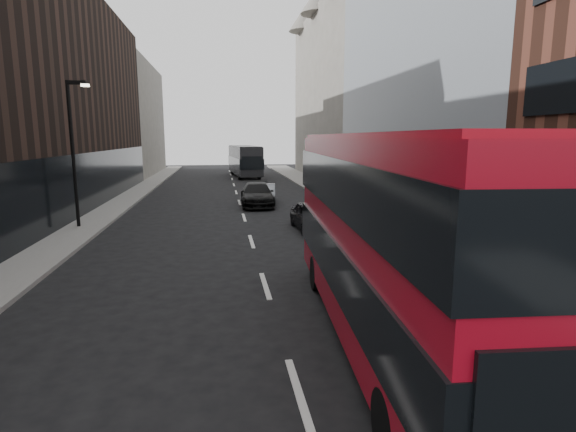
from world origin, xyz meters
name	(u,v)px	position (x,y,z in m)	size (l,w,h in m)	color
sidewalk_right	(347,201)	(7.50, 25.00, 0.07)	(3.00, 80.00, 0.15)	slate
sidewalk_left	(117,206)	(-8.00, 25.00, 0.07)	(2.00, 80.00, 0.15)	slate
building_modern_block	(435,44)	(11.47, 21.00, 9.90)	(5.03, 22.00, 20.00)	gray
building_victorian	(335,89)	(11.38, 44.00, 9.66)	(6.50, 24.00, 21.00)	#69655C
building_left_mid	(75,102)	(-11.50, 30.00, 7.00)	(5.00, 24.00, 14.00)	black
building_left_far	(133,120)	(-11.50, 52.00, 6.50)	(5.00, 20.00, 13.00)	#69655C
street_lamp	(74,144)	(-8.22, 18.00, 4.18)	(1.06, 0.22, 7.00)	black
red_bus	(395,230)	(2.37, 3.75, 2.54)	(3.45, 11.50, 4.58)	#A90A1C
grey_bus	(245,160)	(1.55, 46.79, 1.89)	(3.49, 11.10, 3.53)	black
car_a	(312,216)	(3.12, 16.09, 0.69)	(1.62, 4.03, 1.37)	black
car_b	(265,194)	(1.79, 25.66, 0.64)	(1.36, 3.91, 1.29)	gray
car_c	(257,194)	(1.12, 24.41, 0.76)	(2.12, 5.22, 1.51)	black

